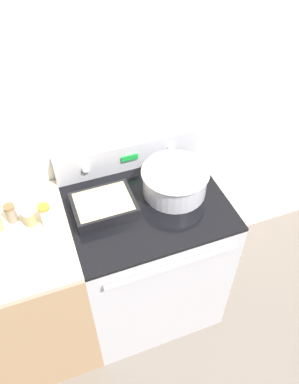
# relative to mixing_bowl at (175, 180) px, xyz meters

# --- Properties ---
(ground_plane) EXTENTS (12.00, 12.00, 0.00)m
(ground_plane) POSITION_rel_mixing_bowl_xyz_m (-0.16, -0.35, -1.03)
(ground_plane) COLOR #6B6056
(kitchen_wall) EXTENTS (8.00, 0.05, 2.50)m
(kitchen_wall) POSITION_rel_mixing_bowl_xyz_m (-0.16, 0.32, 0.22)
(kitchen_wall) COLOR silver
(kitchen_wall) RESTS_ON ground_plane
(stove_range) EXTENTS (0.78, 0.66, 0.95)m
(stove_range) POSITION_rel_mixing_bowl_xyz_m (-0.16, -0.03, -0.56)
(stove_range) COLOR #BCBCC1
(stove_range) RESTS_ON ground_plane
(control_panel) EXTENTS (0.78, 0.07, 0.16)m
(control_panel) POSITION_rel_mixing_bowl_xyz_m (-0.16, 0.25, 0.00)
(control_panel) COLOR #BCBCC1
(control_panel) RESTS_ON stove_range
(side_counter) EXTENTS (0.59, 0.63, 0.96)m
(side_counter) POSITION_rel_mixing_bowl_xyz_m (-0.84, -0.03, -0.55)
(side_counter) COLOR tan
(side_counter) RESTS_ON ground_plane
(mixing_bowl) EXTENTS (0.34, 0.34, 0.14)m
(mixing_bowl) POSITION_rel_mixing_bowl_xyz_m (0.00, 0.00, 0.00)
(mixing_bowl) COLOR silver
(mixing_bowl) RESTS_ON stove_range
(casserole_dish) EXTENTS (0.30, 0.23, 0.06)m
(casserole_dish) POSITION_rel_mixing_bowl_xyz_m (-0.37, -0.00, -0.04)
(casserole_dish) COLOR black
(casserole_dish) RESTS_ON stove_range
(ladle) EXTENTS (0.07, 0.28, 0.07)m
(ladle) POSITION_rel_mixing_bowl_xyz_m (0.21, 0.08, -0.05)
(ladle) COLOR #B7B7B7
(ladle) RESTS_ON stove_range
(spice_jar_orange_cap) EXTENTS (0.05, 0.05, 0.12)m
(spice_jar_orange_cap) POSITION_rel_mixing_bowl_xyz_m (-0.64, 0.00, -0.01)
(spice_jar_orange_cap) COLOR beige
(spice_jar_orange_cap) RESTS_ON side_counter
(spice_jar_white_cap) EXTENTS (0.06, 0.06, 0.09)m
(spice_jar_white_cap) POSITION_rel_mixing_bowl_xyz_m (-0.71, 0.03, -0.02)
(spice_jar_white_cap) COLOR tan
(spice_jar_white_cap) RESTS_ON side_counter
(spice_jar_brown_cap) EXTENTS (0.05, 0.05, 0.10)m
(spice_jar_brown_cap) POSITION_rel_mixing_bowl_xyz_m (-0.79, 0.08, -0.02)
(spice_jar_brown_cap) COLOR gray
(spice_jar_brown_cap) RESTS_ON side_counter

